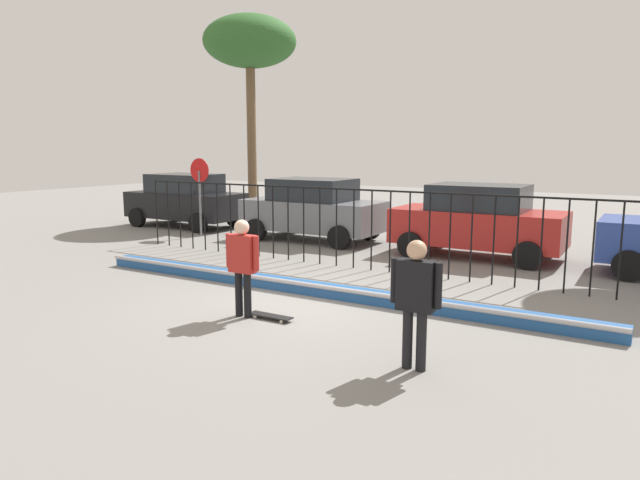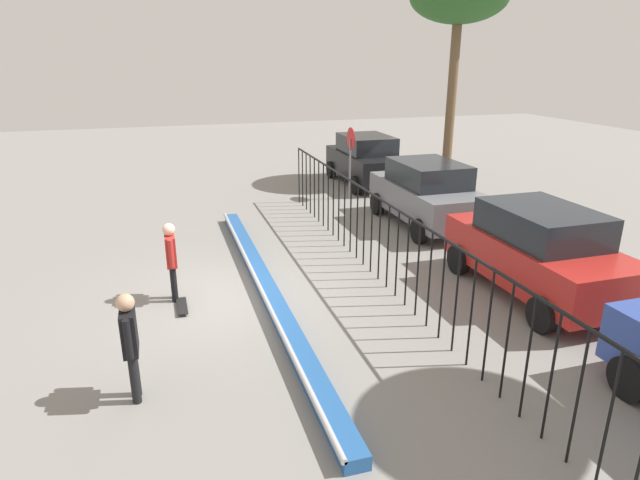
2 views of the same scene
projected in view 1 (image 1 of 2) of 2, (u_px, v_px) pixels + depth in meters
ground_plane at (287, 305)px, 10.38m from camera, size 60.00×60.00×0.00m
bowl_coping_ledge at (313, 288)px, 11.14m from camera, size 11.00×0.40×0.27m
perimeter_fence at (372, 221)px, 13.16m from camera, size 14.04×0.04×1.89m
skateboarder at (242, 259)px, 9.52m from camera, size 0.67×0.25×1.66m
skateboard at (271, 316)px, 9.52m from camera, size 0.80×0.20×0.07m
camera_operator at (416, 293)px, 7.23m from camera, size 0.69×0.26×1.70m
parked_car_black at (185, 200)px, 20.47m from camera, size 4.30×2.12×1.90m
parked_car_gray at (313, 209)px, 17.43m from camera, size 4.30×2.12×1.90m
parked_car_red at (478, 220)px, 14.77m from camera, size 4.30×2.12×1.90m
stop_sign at (200, 186)px, 18.17m from camera, size 0.76×0.07×2.50m
palm_tree_short at (250, 44)px, 21.98m from camera, size 3.61×3.61×7.87m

